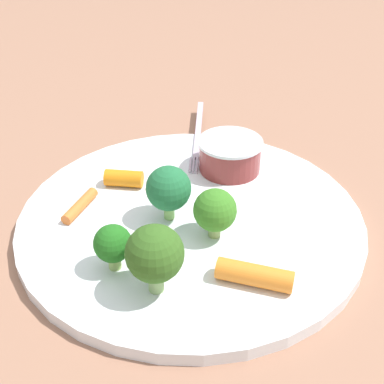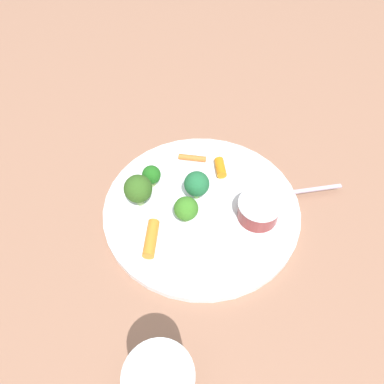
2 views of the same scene
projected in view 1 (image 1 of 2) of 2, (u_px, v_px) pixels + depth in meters
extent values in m
plane|color=#956851|center=(191.00, 225.00, 0.49)|extent=(2.40, 2.40, 0.00)
cylinder|color=white|center=(191.00, 220.00, 0.49)|extent=(0.31, 0.31, 0.01)
cylinder|color=maroon|center=(230.00, 156.00, 0.54)|extent=(0.06, 0.06, 0.03)
cylinder|color=silver|center=(231.00, 142.00, 0.53)|extent=(0.07, 0.07, 0.00)
cylinder|color=#91C66C|center=(169.00, 210.00, 0.48)|extent=(0.01, 0.01, 0.02)
sphere|color=#216739|center=(169.00, 188.00, 0.46)|extent=(0.04, 0.04, 0.04)
cylinder|color=#8BAE69|center=(156.00, 280.00, 0.40)|extent=(0.01, 0.01, 0.02)
sphere|color=#325C1E|center=(155.00, 253.00, 0.38)|extent=(0.04, 0.04, 0.04)
cylinder|color=#97B863|center=(115.00, 261.00, 0.42)|extent=(0.01, 0.01, 0.01)
sphere|color=#20641B|center=(113.00, 243.00, 0.41)|extent=(0.03, 0.03, 0.03)
cylinder|color=#8DA861|center=(214.00, 229.00, 0.46)|extent=(0.01, 0.01, 0.01)
sphere|color=#397A23|center=(215.00, 210.00, 0.44)|extent=(0.04, 0.04, 0.04)
cylinder|color=orange|center=(80.00, 206.00, 0.49)|extent=(0.02, 0.05, 0.01)
cylinder|color=orange|center=(124.00, 178.00, 0.52)|extent=(0.04, 0.02, 0.02)
cylinder|color=orange|center=(255.00, 275.00, 0.41)|extent=(0.06, 0.03, 0.02)
cube|color=#BDAAC1|center=(198.00, 128.00, 0.62)|extent=(0.02, 0.14, 0.00)
cube|color=#BDAAC1|center=(200.00, 165.00, 0.55)|extent=(0.00, 0.03, 0.00)
cube|color=#BDAAC1|center=(197.00, 165.00, 0.55)|extent=(0.00, 0.03, 0.00)
cube|color=#BDAAC1|center=(193.00, 165.00, 0.55)|extent=(0.00, 0.03, 0.00)
cube|color=#BDAAC1|center=(190.00, 165.00, 0.55)|extent=(0.00, 0.03, 0.00)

